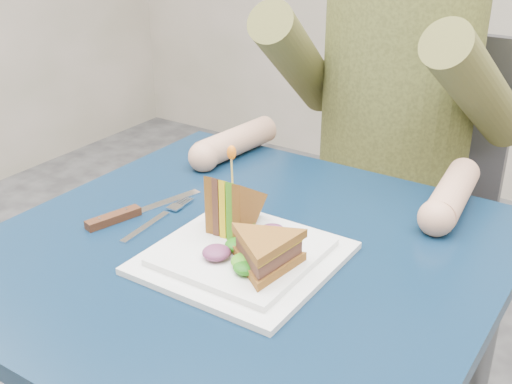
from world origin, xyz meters
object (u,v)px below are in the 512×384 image
Objects in this scene: diner at (398,54)px; sandwich_flat at (265,252)px; chair at (401,195)px; plate at (243,256)px; table at (242,290)px; fork at (156,220)px; sandwich_upright at (233,208)px; knife at (124,215)px.

diner reaches higher than sandwich_flat.
chair is 3.58× the size of plate.
table is 1.01× the size of diner.
fork is at bearing -105.60° from diner.
table is at bearing -25.75° from sandwich_upright.
diner is at bearing -90.00° from chair.
fork is at bearing -103.20° from chair.
chair is at bearing 76.80° from fork.
plate is at bearing -42.11° from sandwich_upright.
knife is at bearing -109.55° from diner.
knife is at bearing -106.70° from chair.
table is 4.29× the size of sandwich_flat.
sandwich_flat is at bearing -33.75° from sandwich_upright.
chair is 4.25× the size of knife.
diner is 0.64m from plate.
diner is at bearing 97.15° from sandwich_flat.
chair reaches higher than sandwich_upright.
plate is 0.24m from knife.
chair is 0.72m from sandwich_upright.
chair reaches higher than fork.
chair is 0.75m from plate.
diner is at bearing 92.36° from plate.
table is 3.43× the size of knife.
knife is (-0.24, 0.00, -0.00)m from plate.
diner is at bearing 90.00° from table.
plate is at bearing -52.70° from table.
sandwich_upright is 0.80× the size of fork.
sandwich_flat is (0.08, -0.64, -0.14)m from diner.
table is 5.25× the size of sandwich_upright.
sandwich_flat is 0.30m from knife.
chair reaches higher than plate.
sandwich_upright is at bearing -92.46° from diner.
knife is at bearing -158.14° from fork.
chair is at bearing 90.00° from table.
plate is 1.82× the size of sandwich_upright.
sandwich_upright is 0.15m from fork.
chair is 1.25× the size of diner.
fork is at bearing 168.63° from sandwich_flat.
diner reaches higher than plate.
sandwich_upright is (-0.02, -0.68, 0.24)m from chair.
plate is at bearing -87.64° from diner.
sandwich_upright is at bearing 146.25° from sandwich_flat.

